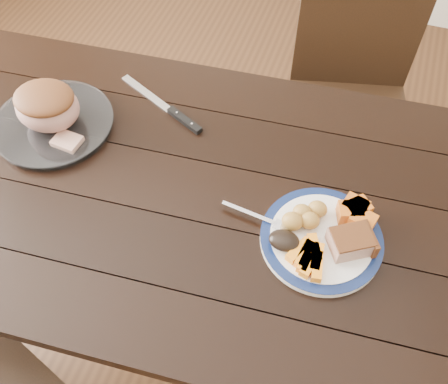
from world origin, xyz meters
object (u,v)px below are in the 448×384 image
(chair_far, at_px, (351,89))
(dinner_plate, at_px, (321,239))
(roast_joint, at_px, (48,108))
(pork_slice, at_px, (351,242))
(fork, at_px, (262,219))
(serving_platter, at_px, (54,124))
(carving_knife, at_px, (175,113))
(dining_table, at_px, (198,210))

(chair_far, xyz_separation_m, dinner_plate, (0.03, -0.78, 0.23))
(chair_far, relative_size, roast_joint, 5.48)
(pork_slice, xyz_separation_m, fork, (-0.20, 0.01, -0.02))
(chair_far, relative_size, pork_slice, 10.30)
(serving_platter, xyz_separation_m, pork_slice, (0.82, -0.13, 0.03))
(chair_far, height_order, roast_joint, chair_far)
(dinner_plate, height_order, carving_knife, dinner_plate)
(chair_far, relative_size, dinner_plate, 3.32)
(chair_far, relative_size, serving_platter, 2.97)
(pork_slice, bearing_deg, roast_joint, 171.34)
(fork, relative_size, carving_knife, 0.60)
(roast_joint, bearing_deg, dinner_plate, -8.98)
(chair_far, bearing_deg, dinner_plate, 78.40)
(dinner_plate, xyz_separation_m, serving_platter, (-0.76, 0.12, 0.00))
(roast_joint, xyz_separation_m, carving_knife, (0.29, 0.15, -0.07))
(dinner_plate, distance_m, pork_slice, 0.07)
(dinner_plate, bearing_deg, pork_slice, -4.76)
(roast_joint, bearing_deg, fork, -10.67)
(dinner_plate, bearing_deg, serving_platter, 171.02)
(serving_platter, relative_size, fork, 1.75)
(serving_platter, relative_size, pork_slice, 3.46)
(pork_slice, bearing_deg, serving_platter, 171.34)
(dinner_plate, xyz_separation_m, carving_knife, (-0.47, 0.27, -0.00))
(pork_slice, relative_size, fork, 0.51)
(chair_far, bearing_deg, fork, 68.02)
(pork_slice, bearing_deg, dinner_plate, 175.24)
(pork_slice, xyz_separation_m, roast_joint, (-0.82, 0.13, 0.03))
(dinner_plate, relative_size, fork, 1.57)
(dining_table, xyz_separation_m, serving_platter, (-0.44, 0.07, 0.10))
(serving_platter, distance_m, roast_joint, 0.06)
(roast_joint, distance_m, carving_knife, 0.33)
(fork, bearing_deg, roast_joint, 176.39)
(dining_table, height_order, dinner_plate, dinner_plate)
(pork_slice, relative_size, roast_joint, 0.53)
(pork_slice, bearing_deg, chair_far, 96.33)
(dining_table, xyz_separation_m, carving_knife, (-0.15, 0.22, 0.10))
(dining_table, height_order, serving_platter, serving_platter)
(dinner_plate, bearing_deg, chair_far, 91.84)
(chair_far, xyz_separation_m, fork, (-0.12, -0.78, 0.25))
(dining_table, distance_m, roast_joint, 0.47)
(roast_joint, bearing_deg, pork_slice, -8.66)
(serving_platter, distance_m, pork_slice, 0.83)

